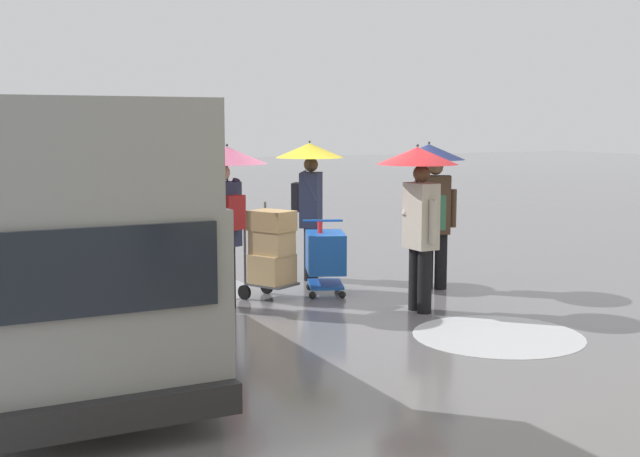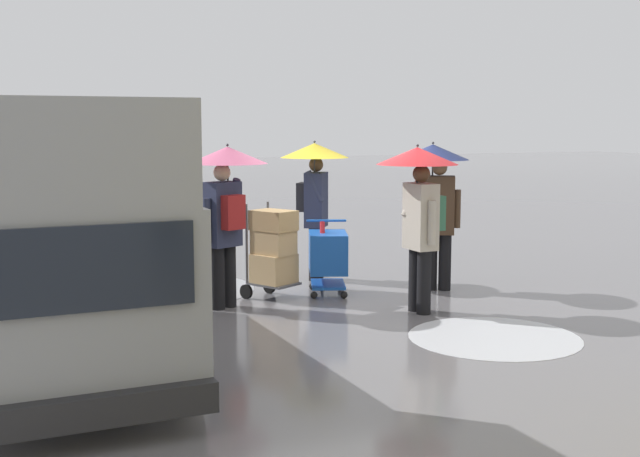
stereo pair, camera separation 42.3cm
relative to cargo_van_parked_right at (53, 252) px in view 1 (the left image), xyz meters
name	(u,v)px [view 1 (the left image)]	position (x,y,z in m)	size (l,w,h in m)	color
ground_plane	(355,301)	(-4.12, -1.47, -1.18)	(90.00, 90.00, 0.00)	slate
slush_patch_near_cluster	(160,291)	(-1.90, -3.31, -1.18)	(2.62, 2.62, 0.01)	#999BA0
slush_patch_mid_street	(498,335)	(-4.72, 0.84, -1.18)	(1.95, 1.95, 0.01)	silver
cargo_van_parked_right	(53,252)	(0.00, 0.00, 0.00)	(2.25, 5.36, 2.60)	gray
shopping_cart_vendor	(325,254)	(-3.97, -2.08, -0.61)	(0.81, 0.96, 1.04)	#1951B2
hand_dolly_boxes	(272,249)	(-3.15, -2.10, -0.48)	(0.77, 0.86, 1.32)	#515156
pedestrian_pink_side	(225,189)	(-2.41, -1.84, 0.39)	(1.04, 1.04, 2.15)	black
pedestrian_black_side	(310,179)	(-4.22, -3.14, 0.39)	(1.04, 1.04, 2.15)	black
pedestrian_white_side	(420,190)	(-4.59, -0.63, 0.39)	(1.04, 1.04, 2.15)	black
pedestrian_far_side	(432,182)	(-5.51, -1.75, 0.39)	(1.04, 1.04, 2.15)	black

